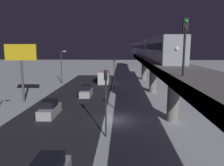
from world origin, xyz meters
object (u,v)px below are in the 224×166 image
subway_train (143,48)px  box_truck (104,77)px  rail_signal (185,37)px  sedan_silver_2 (50,109)px  traffic_light_mid (114,69)px  commercial_billboard (21,58)px  traffic_light_near (106,94)px  sedan_silver_3 (86,92)px

subway_train → box_truck: 15.35m
rail_signal → sedan_silver_2: (13.29, -10.34, -8.36)m
subway_train → traffic_light_mid: bearing=67.4°
subway_train → commercial_billboard: (21.05, 28.83, -1.38)m
box_truck → traffic_light_mid: bearing=107.7°
rail_signal → traffic_light_near: (5.79, -4.09, -4.96)m
sedan_silver_2 → sedan_silver_3: same height
rail_signal → commercial_billboard: bearing=-40.5°
sedan_silver_3 → traffic_light_mid: 8.58m
box_truck → commercial_billboard: commercial_billboard is taller
box_truck → traffic_light_mid: (-2.70, 8.48, 2.85)m
rail_signal → subway_train: bearing=-92.0°
subway_train → sedan_silver_2: size_ratio=16.43×
traffic_light_near → traffic_light_mid: size_ratio=1.00×
rail_signal → sedan_silver_3: (10.49, -21.35, -8.36)m
subway_train → sedan_silver_2: (14.90, 35.12, -7.41)m
sedan_silver_2 → traffic_light_near: size_ratio=0.70×
rail_signal → commercial_billboard: size_ratio=0.45×
subway_train → rail_signal: size_ratio=18.52×
sedan_silver_3 → sedan_silver_2: bearing=-104.3°
box_truck → traffic_light_mid: 9.34m
sedan_silver_2 → sedan_silver_3: 11.36m
sedan_silver_3 → box_truck: box_truck is taller
sedan_silver_3 → box_truck: (-2.00, -14.80, 0.55)m
rail_signal → traffic_light_near: 8.65m
rail_signal → box_truck: bearing=-76.8°
box_truck → sedan_silver_2: bearing=79.5°
commercial_billboard → traffic_light_near: bearing=137.4°
subway_train → commercial_billboard: 35.73m
rail_signal → sedan_silver_2: 18.80m
sedan_silver_2 → traffic_light_near: (-7.50, 6.26, 3.40)m
sedan_silver_2 → commercial_billboard: size_ratio=0.51×
traffic_light_near → box_truck: bearing=-85.2°
rail_signal → box_truck: rail_signal is taller
traffic_light_near → traffic_light_mid: 23.59m
subway_train → traffic_light_near: (7.40, 41.38, -4.01)m
subway_train → traffic_light_mid: 19.68m
box_truck → commercial_billboard: size_ratio=0.83×
traffic_light_mid → rail_signal: bearing=101.8°
box_truck → traffic_light_near: (-2.70, 32.07, 2.85)m
box_truck → subway_train: bearing=-137.3°
commercial_billboard → subway_train: bearing=-126.1°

